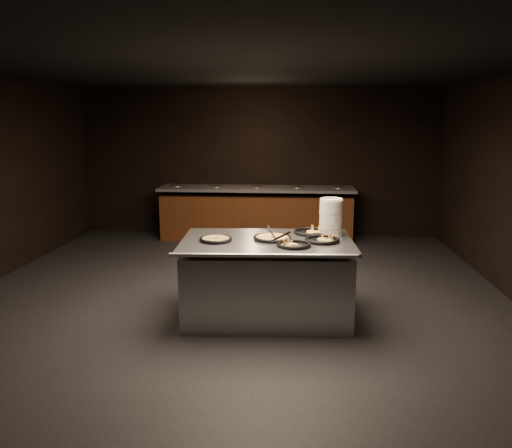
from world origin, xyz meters
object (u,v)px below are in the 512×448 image
Objects in this scene: pan_veggie_whole at (216,239)px; serving_counter at (267,280)px; plate_stack at (331,217)px; pan_cheese_whole at (272,238)px.

serving_counter is at bearing 10.02° from pan_veggie_whole.
plate_stack is 1.37m from pan_veggie_whole.
pan_cheese_whole is at bearing -157.03° from plate_stack.
serving_counter is 0.50m from pan_cheese_whole.
pan_veggie_whole reaches higher than serving_counter.
pan_veggie_whole and pan_cheese_whole have the same top height.
pan_veggie_whole is (-0.57, -0.10, 0.50)m from serving_counter.
pan_cheese_whole reaches higher than serving_counter.
serving_counter is at bearing -156.90° from plate_stack.
pan_veggie_whole is at bearing -173.10° from serving_counter.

